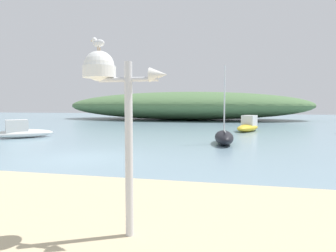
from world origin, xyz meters
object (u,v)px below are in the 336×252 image
at_px(motorboat_east_reach, 21,131).
at_px(sailboat_by_sandbar, 224,137).
at_px(seagull_on_radar, 98,43).
at_px(mast_structure, 109,85).
at_px(motorboat_centre_water, 248,126).

bearing_deg(motorboat_east_reach, sailboat_by_sandbar, -0.86).
bearing_deg(seagull_on_radar, sailboat_by_sandbar, 83.32).
height_order(mast_structure, motorboat_east_reach, mast_structure).
relative_size(motorboat_east_reach, sailboat_by_sandbar, 0.80).
bearing_deg(motorboat_centre_water, mast_structure, -98.03).
distance_m(seagull_on_radar, motorboat_centre_water, 21.40).
bearing_deg(mast_structure, motorboat_centre_water, 81.97).
bearing_deg(motorboat_east_reach, mast_structure, -46.78).
bearing_deg(motorboat_centre_water, motorboat_east_reach, -150.93).
relative_size(seagull_on_radar, motorboat_centre_water, 0.07).
bearing_deg(sailboat_by_sandbar, seagull_on_radar, -96.68).
distance_m(motorboat_east_reach, sailboat_by_sandbar, 13.24).
bearing_deg(sailboat_by_sandbar, motorboat_centre_water, 78.88).
distance_m(mast_structure, sailboat_by_sandbar, 12.76).
relative_size(motorboat_centre_water, sailboat_by_sandbar, 0.87).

